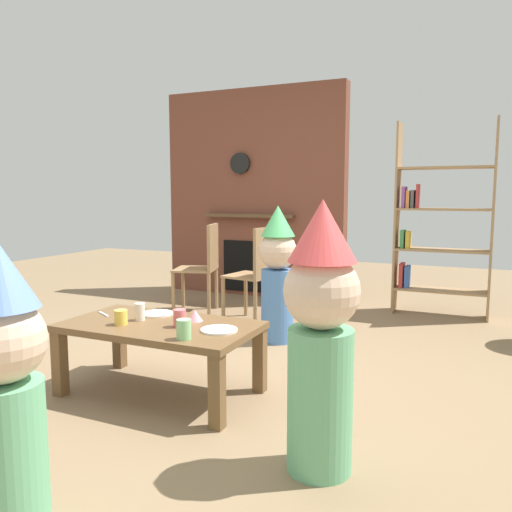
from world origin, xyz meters
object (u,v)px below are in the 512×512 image
at_px(paper_plate_rear, 219,330).
at_px(birthday_cake_slice, 195,315).
at_px(paper_cup_near_left, 121,317).
at_px(dining_chair_left, 204,263).
at_px(coffee_table, 160,334).
at_px(child_by_the_chairs, 278,270).
at_px(paper_cup_far_left, 180,318).
at_px(bookshelf, 435,226).
at_px(dining_chair_middle, 258,269).
at_px(child_in_pink, 321,331).
at_px(paper_cup_center, 184,329).
at_px(child_with_cone_hat, 5,384).
at_px(paper_cup_near_right, 140,312).
at_px(paper_plate_front, 157,314).

relative_size(paper_plate_rear, birthday_cake_slice, 2.09).
xyz_separation_m(paper_cup_near_left, dining_chair_left, (-0.63, 2.06, 0.03)).
relative_size(coffee_table, child_by_the_chairs, 1.04).
bearing_deg(paper_cup_far_left, bookshelf, 67.70).
bearing_deg(dining_chair_middle, paper_plate_rear, 116.98).
distance_m(birthday_cake_slice, dining_chair_left, 2.06).
relative_size(child_in_pink, dining_chair_left, 1.31).
xyz_separation_m(paper_cup_center, paper_plate_rear, (0.09, 0.22, -0.05)).
xyz_separation_m(bookshelf, child_with_cone_hat, (-1.04, -4.09, -0.33)).
relative_size(paper_cup_near_right, child_in_pink, 0.09).
xyz_separation_m(child_with_cone_hat, dining_chair_middle, (-0.41, 3.05, -0.05)).
xyz_separation_m(bookshelf, paper_cup_far_left, (-1.15, -2.82, -0.40)).
bearing_deg(paper_cup_near_left, paper_cup_center, -11.83).
height_order(paper_cup_near_left, birthday_cake_slice, paper_cup_near_left).
height_order(birthday_cake_slice, child_by_the_chairs, child_by_the_chairs).
xyz_separation_m(paper_cup_center, dining_chair_middle, (-0.45, 1.98, 0.02)).
distance_m(paper_cup_center, child_by_the_chairs, 1.53).
xyz_separation_m(paper_cup_near_left, paper_cup_far_left, (0.34, 0.10, 0.01)).
distance_m(paper_cup_near_left, paper_cup_far_left, 0.36).
bearing_deg(child_with_cone_hat, birthday_cake_slice, -7.45).
bearing_deg(paper_cup_center, paper_plate_rear, 66.93).
height_order(paper_cup_center, child_with_cone_hat, child_with_cone_hat).
bearing_deg(paper_plate_rear, bookshelf, 72.11).
distance_m(bookshelf, dining_chair_middle, 1.82).
bearing_deg(paper_plate_rear, child_by_the_chairs, 97.29).
bearing_deg(birthday_cake_slice, paper_cup_near_right, -158.48).
bearing_deg(paper_cup_near_left, dining_chair_left, 106.95).
xyz_separation_m(child_in_pink, dining_chair_middle, (-1.26, 2.19, -0.11)).
height_order(bookshelf, paper_plate_rear, bookshelf).
relative_size(paper_cup_near_right, child_with_cone_hat, 0.10).
relative_size(paper_cup_near_left, paper_cup_far_left, 0.86).
bearing_deg(paper_plate_front, bookshelf, 61.03).
bearing_deg(bookshelf, child_with_cone_hat, -104.24).
bearing_deg(coffee_table, paper_plate_front, 128.58).
height_order(paper_plate_front, child_in_pink, child_in_pink).
bearing_deg(paper_cup_center, child_with_cone_hat, -92.10).
bearing_deg(child_with_cone_hat, dining_chair_middle, -4.26).
distance_m(bookshelf, paper_cup_near_left, 3.30).
height_order(birthday_cake_slice, dining_chair_left, dining_chair_left).
relative_size(bookshelf, child_with_cone_hat, 1.81).
xyz_separation_m(bookshelf, paper_cup_center, (-1.00, -3.02, -0.39)).
height_order(coffee_table, child_with_cone_hat, child_with_cone_hat).
xyz_separation_m(paper_cup_center, birthday_cake_slice, (-0.15, 0.36, -0.02)).
relative_size(coffee_table, paper_plate_front, 5.76).
distance_m(coffee_table, child_by_the_chairs, 1.34).
distance_m(coffee_table, paper_plate_front, 0.24).
distance_m(bookshelf, child_by_the_chairs, 1.86).
height_order(paper_cup_near_right, dining_chair_middle, dining_chair_middle).
bearing_deg(paper_plate_rear, paper_cup_near_left, -169.14).
relative_size(paper_cup_near_right, paper_cup_far_left, 1.03).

